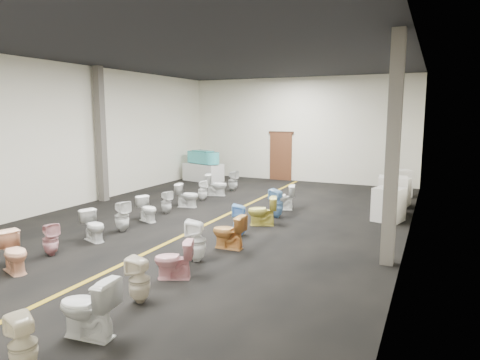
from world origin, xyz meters
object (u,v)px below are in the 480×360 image
Objects in this scene: appliance_crate_a at (389,205)px; toilet_left_10 at (216,185)px; display_table at (203,172)px; toilet_left_5 at (122,216)px; toilet_right_5 at (229,232)px; toilet_right_7 at (262,211)px; toilet_left_9 at (203,190)px; toilet_right_2 at (139,280)px; appliance_crate_b at (392,195)px; toilet_left_8 at (187,195)px; appliance_crate_c at (396,192)px; toilet_left_11 at (233,181)px; toilet_right_9 at (282,197)px; toilet_left_3 at (50,239)px; toilet_left_6 at (148,209)px; toilet_left_7 at (166,202)px; bathtub at (203,157)px; toilet_right_0 at (23,344)px; toilet_right_6 at (240,220)px; toilet_right_1 at (87,307)px; toilet_right_4 at (196,241)px; toilet_left_2 at (14,252)px; toilet_left_4 at (94,226)px; toilet_right_8 at (277,203)px; appliance_crate_d at (400,183)px.

toilet_left_10 is at bearing 167.82° from appliance_crate_a.
toilet_left_5 is (2.21, -8.03, 0.01)m from display_table.
toilet_right_5 is 2.15m from toilet_right_7.
toilet_left_9 is 0.95× the size of toilet_right_2.
toilet_right_7 is at bearing -136.17° from appliance_crate_b.
appliance_crate_c is at bearing -73.64° from toilet_left_8.
toilet_right_9 is (2.80, -2.28, -0.00)m from toilet_left_11.
toilet_right_2 is (3.11, -1.05, 0.02)m from toilet_left_3.
toilet_right_2 is at bearing -112.97° from appliance_crate_a.
toilet_left_7 is at bearing 24.44° from toilet_left_6.
bathtub is 2.26× the size of toilet_left_10.
toilet_right_0 is (-3.04, -9.14, -0.11)m from appliance_crate_a.
toilet_right_6 is 3.13m from toilet_right_9.
toilet_left_10 is 1.03× the size of toilet_right_5.
toilet_right_4 is at bearing 177.94° from toilet_right_1.
toilet_right_7 is (0.04, 7.26, 0.04)m from toilet_right_0.
appliance_crate_c is 11.76m from toilet_right_0.
appliance_crate_b reaches higher than toilet_right_0.
appliance_crate_a is at bearing 70.74° from toilet_right_9.
toilet_right_6 reaches higher than toilet_left_8.
toilet_left_6 is 3.65m from toilet_right_4.
toilet_right_7 is (2.96, 5.11, 0.01)m from toilet_left_2.
appliance_crate_a is 7.75m from toilet_left_4.
toilet_right_1 is at bearing -166.65° from toilet_right_0.
toilet_left_2 is 6.79m from toilet_right_8.
toilet_left_5 reaches higher than toilet_right_6.
toilet_left_5 is 0.96× the size of toilet_right_8.
toilet_left_5 is at bearing -169.26° from toilet_left_7.
bathtub is 1.98× the size of appliance_crate_c.
toilet_left_10 is (-6.07, -2.67, -0.09)m from appliance_crate_d.
display_table is 14.22m from toilet_right_0.
toilet_right_1 reaches higher than toilet_left_7.
toilet_right_7 is 0.98m from toilet_right_8.
bathtub is at bearing 21.02° from toilet_left_10.
appliance_crate_b reaches higher than toilet_right_1.
appliance_crate_d is 12.49m from toilet_left_2.
toilet_right_6 reaches higher than toilet_left_4.
toilet_right_6 is (2.97, 3.03, 0.03)m from toilet_left_3.
toilet_left_7 is 0.88× the size of toilet_left_11.
toilet_right_4 is 1.10× the size of toilet_right_6.
toilet_left_11 is (0.07, 3.20, 0.02)m from toilet_left_8.
appliance_crate_b is at bearing -90.00° from appliance_crate_d.
appliance_crate_c is 9.30m from toilet_left_4.
appliance_crate_c is 10.85m from toilet_right_1.
toilet_right_7 is at bearing -52.30° from toilet_left_6.
toilet_left_11 is (0.12, 7.26, 0.03)m from toilet_left_4.
toilet_left_4 is at bearing 169.17° from toilet_left_8.
toilet_left_8 is at bearing 16.85° from toilet_left_5.
appliance_crate_b is 3.26m from toilet_right_9.
appliance_crate_c is 10.97m from toilet_left_2.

